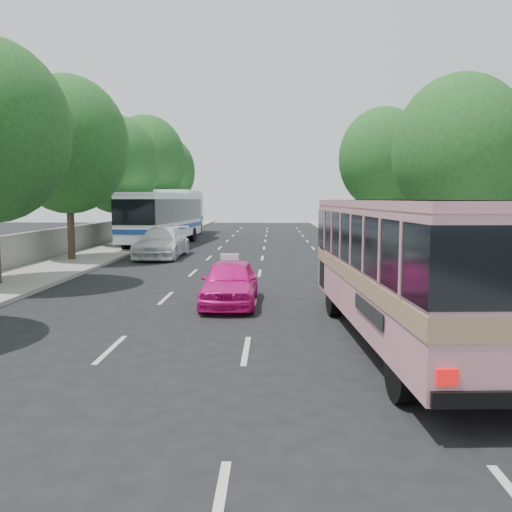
{
  "coord_description": "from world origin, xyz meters",
  "views": [
    {
      "loc": [
        1.55,
        -13.2,
        3.2
      ],
      "look_at": [
        1.09,
        1.97,
        1.6
      ],
      "focal_mm": 38.0,
      "sensor_mm": 36.0,
      "label": 1
    }
  ],
  "objects_px": {
    "pink_bus": "(408,256)",
    "pink_taxi": "(230,282)",
    "tour_coach_rear": "(180,209)",
    "white_pickup": "(162,242)",
    "tour_coach_front": "(163,214)"
  },
  "relations": [
    {
      "from": "pink_bus",
      "to": "pink_taxi",
      "type": "bearing_deg",
      "value": 130.74
    },
    {
      "from": "pink_bus",
      "to": "tour_coach_rear",
      "type": "bearing_deg",
      "value": 104.44
    },
    {
      "from": "tour_coach_rear",
      "to": "white_pickup",
      "type": "bearing_deg",
      "value": -86.18
    },
    {
      "from": "pink_taxi",
      "to": "white_pickup",
      "type": "relative_size",
      "value": 0.7
    },
    {
      "from": "pink_bus",
      "to": "tour_coach_front",
      "type": "bearing_deg",
      "value": 109.41
    },
    {
      "from": "pink_taxi",
      "to": "tour_coach_rear",
      "type": "relative_size",
      "value": 0.31
    },
    {
      "from": "pink_bus",
      "to": "pink_taxi",
      "type": "height_order",
      "value": "pink_bus"
    },
    {
      "from": "pink_taxi",
      "to": "tour_coach_front",
      "type": "xyz_separation_m",
      "value": [
        -6.19,
        20.67,
        1.48
      ]
    },
    {
      "from": "tour_coach_front",
      "to": "tour_coach_rear",
      "type": "relative_size",
      "value": 0.93
    },
    {
      "from": "tour_coach_front",
      "to": "tour_coach_rear",
      "type": "height_order",
      "value": "tour_coach_rear"
    },
    {
      "from": "white_pickup",
      "to": "tour_coach_rear",
      "type": "xyz_separation_m",
      "value": [
        -1.8,
        16.45,
        1.51
      ]
    },
    {
      "from": "pink_bus",
      "to": "white_pickup",
      "type": "relative_size",
      "value": 1.76
    },
    {
      "from": "white_pickup",
      "to": "tour_coach_front",
      "type": "distance_m",
      "value": 7.72
    },
    {
      "from": "pink_bus",
      "to": "white_pickup",
      "type": "distance_m",
      "value": 19.8
    },
    {
      "from": "pink_bus",
      "to": "tour_coach_rear",
      "type": "relative_size",
      "value": 0.77
    }
  ]
}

